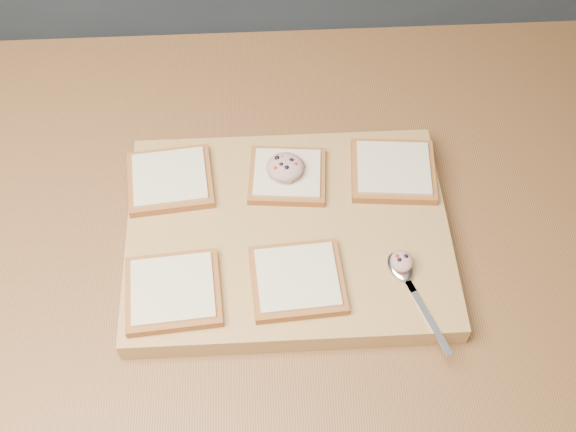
# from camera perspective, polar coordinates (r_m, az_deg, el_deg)

# --- Properties ---
(ground) EXTENTS (4.00, 4.00, 0.00)m
(ground) POSITION_cam_1_polar(r_m,az_deg,el_deg) (1.86, -5.60, -16.24)
(ground) COLOR #515459
(ground) RESTS_ON ground
(island_counter) EXTENTS (2.00, 0.80, 0.90)m
(island_counter) POSITION_cam_1_polar(r_m,az_deg,el_deg) (1.44, -7.08, -10.52)
(island_counter) COLOR slate
(island_counter) RESTS_ON ground
(cutting_board) EXTENTS (0.44, 0.34, 0.04)m
(cutting_board) POSITION_cam_1_polar(r_m,az_deg,el_deg) (1.01, -0.00, -1.49)
(cutting_board) COLOR tan
(cutting_board) RESTS_ON island_counter
(bread_far_left) EXTENTS (0.13, 0.12, 0.02)m
(bread_far_left) POSITION_cam_1_polar(r_m,az_deg,el_deg) (1.04, -9.31, 2.87)
(bread_far_left) COLOR #995E27
(bread_far_left) RESTS_ON cutting_board
(bread_far_center) EXTENTS (0.12, 0.11, 0.02)m
(bread_far_center) POSITION_cam_1_polar(r_m,az_deg,el_deg) (1.04, -0.06, 3.23)
(bread_far_center) COLOR #995E27
(bread_far_center) RESTS_ON cutting_board
(bread_far_right) EXTENTS (0.13, 0.12, 0.02)m
(bread_far_right) POSITION_cam_1_polar(r_m,az_deg,el_deg) (1.05, 8.31, 3.58)
(bread_far_right) COLOR #995E27
(bread_far_right) RESTS_ON cutting_board
(bread_near_left) EXTENTS (0.13, 0.12, 0.02)m
(bread_near_left) POSITION_cam_1_polar(r_m,az_deg,el_deg) (0.94, -9.07, -5.87)
(bread_near_left) COLOR #995E27
(bread_near_left) RESTS_ON cutting_board
(bread_near_center) EXTENTS (0.13, 0.12, 0.02)m
(bread_near_center) POSITION_cam_1_polar(r_m,az_deg,el_deg) (0.94, 0.74, -5.05)
(bread_near_center) COLOR #995E27
(bread_near_center) RESTS_ON cutting_board
(tuna_salad_dollop) EXTENTS (0.05, 0.05, 0.03)m
(tuna_salad_dollop) POSITION_cam_1_polar(r_m,az_deg,el_deg) (1.02, -0.23, 3.90)
(tuna_salad_dollop) COLOR tan
(tuna_salad_dollop) RESTS_ON bread_far_center
(spoon) EXTENTS (0.07, 0.16, 0.01)m
(spoon) POSITION_cam_1_polar(r_m,az_deg,el_deg) (0.96, 9.18, -4.53)
(spoon) COLOR silver
(spoon) RESTS_ON cutting_board
(spoon_salad) EXTENTS (0.03, 0.03, 0.02)m
(spoon_salad) POSITION_cam_1_polar(r_m,az_deg,el_deg) (0.95, 8.97, -3.54)
(spoon_salad) COLOR tan
(spoon_salad) RESTS_ON spoon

